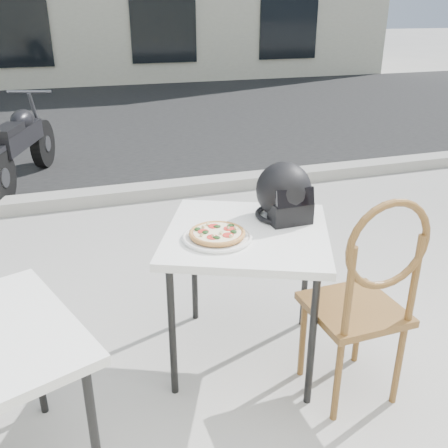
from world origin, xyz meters
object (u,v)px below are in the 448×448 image
object	(u,v)px
motorcycle	(22,147)
helmet	(284,194)
cafe_table_main	(247,243)
plate	(217,237)
cafe_chair_main	(367,292)
pizza	(217,233)

from	to	relation	value
motorcycle	helmet	bearing A→B (deg)	-49.22
cafe_table_main	plate	distance (m)	0.19
cafe_table_main	helmet	xyz separation A→B (m)	(0.24, 0.10, 0.20)
plate	cafe_chair_main	distance (m)	0.71
pizza	cafe_chair_main	distance (m)	0.72
cafe_chair_main	motorcycle	bearing A→B (deg)	-69.26
cafe_table_main	helmet	distance (m)	0.32
cafe_table_main	cafe_chair_main	size ratio (longest dim) A/B	0.97
pizza	motorcycle	xyz separation A→B (m)	(-1.03, 3.49, -0.37)
helmet	cafe_chair_main	world-z (taller)	cafe_chair_main
cafe_table_main	pizza	xyz separation A→B (m)	(-0.17, -0.05, 0.10)
plate	helmet	world-z (taller)	helmet
helmet	motorcycle	world-z (taller)	helmet
plate	pizza	bearing A→B (deg)	76.43
cafe_chair_main	helmet	bearing A→B (deg)	-76.60
cafe_table_main	pizza	distance (m)	0.20
pizza	helmet	xyz separation A→B (m)	(0.40, 0.14, 0.10)
cafe_table_main	motorcycle	distance (m)	3.65
plate	pizza	xyz separation A→B (m)	(0.00, 0.00, 0.02)
cafe_table_main	plate	bearing A→B (deg)	-164.13
plate	motorcycle	bearing A→B (deg)	106.50
pizza	cafe_chair_main	size ratio (longest dim) A/B	0.26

